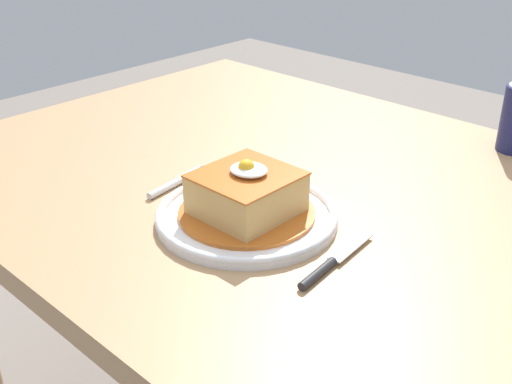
# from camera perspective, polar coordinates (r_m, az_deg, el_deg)

# --- Properties ---
(dining_table) EXTENTS (1.29, 0.92, 0.76)m
(dining_table) POSITION_cam_1_polar(r_m,az_deg,el_deg) (1.11, 3.66, -4.19)
(dining_table) COLOR #A87F56
(dining_table) RESTS_ON ground_plane
(main_plate) EXTENTS (0.27, 0.27, 0.02)m
(main_plate) POSITION_cam_1_polar(r_m,az_deg,el_deg) (0.94, -0.84, -2.09)
(main_plate) COLOR white
(main_plate) RESTS_ON dining_table
(sandwich_meal) EXTENTS (0.20, 0.20, 0.09)m
(sandwich_meal) POSITION_cam_1_polar(r_m,az_deg,el_deg) (0.92, -0.85, -0.32)
(sandwich_meal) COLOR #B75B1E
(sandwich_meal) RESTS_ON main_plate
(fork) EXTENTS (0.03, 0.14, 0.01)m
(fork) POSITION_cam_1_polar(r_m,az_deg,el_deg) (1.05, -7.36, 0.78)
(fork) COLOR silver
(fork) RESTS_ON dining_table
(knife) EXTENTS (0.03, 0.17, 0.01)m
(knife) POSITION_cam_1_polar(r_m,az_deg,el_deg) (0.83, 6.45, -6.56)
(knife) COLOR #262628
(knife) RESTS_ON dining_table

